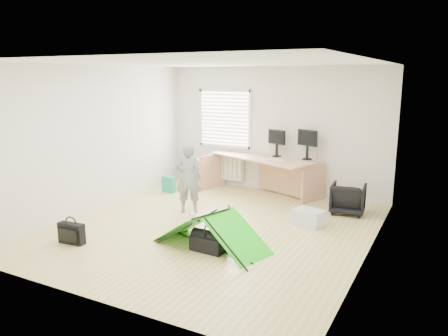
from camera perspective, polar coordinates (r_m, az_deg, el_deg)
The scene contains 18 objects.
ground at distance 7.41m, azimuth -1.46°, elevation -7.78°, with size 5.50×5.50×0.00m, color #CFBB6E.
back_wall at distance 9.54m, azimuth 6.62°, elevation 4.94°, with size 5.00×0.02×2.70m, color silver.
window at distance 9.97m, azimuth 0.09°, elevation 6.48°, with size 1.20×0.06×1.20m, color silver.
radiator at distance 10.10m, azimuth -0.02°, elevation 0.24°, with size 1.00×0.12×0.60m, color silver.
desk at distance 9.36m, azimuth 4.74°, elevation -1.03°, with size 2.38×0.76×0.81m, color tan.
filing_cabinet at distance 10.16m, azimuth -3.18°, elevation -0.44°, with size 0.42×0.55×0.65m, color gray.
monitor_left at distance 9.36m, azimuth 6.92°, elevation 2.77°, with size 0.44×0.10×0.42m, color black.
monitor_right at distance 9.11m, azimuth 10.83°, elevation 2.49°, with size 0.47×0.10×0.45m, color black.
keyboard at distance 8.98m, azimuth 6.71°, elevation 1.08°, with size 0.41×0.14×0.02m, color beige.
thermos at distance 9.00m, azimuth 11.92°, elevation 1.61°, with size 0.06×0.06×0.23m, color #C26D7C.
office_chair at distance 8.39m, azimuth 15.89°, elevation -3.86°, with size 0.60×0.61×0.56m, color black.
person at distance 8.06m, azimuth -4.69°, elevation -1.34°, with size 0.48×0.31×1.31m, color gray.
kite at distance 6.50m, azimuth -1.68°, elevation -8.19°, with size 1.69×0.75×0.52m, color #1FE015, non-canonical shape.
storage_crate at distance 7.61m, azimuth 10.99°, elevation -6.37°, with size 0.49×0.34×0.27m, color silver.
tote_bag at distance 9.64m, azimuth -7.25°, elevation -2.11°, with size 0.30×0.13×0.35m, color #1E8F70.
laptop_bag at distance 7.07m, azimuth -19.29°, elevation -8.06°, with size 0.43×0.13×0.32m, color black.
white_box at distance 7.85m, azimuth -4.12°, elevation -6.27°, with size 0.10×0.10×0.10m, color silver.
duffel_bag at distance 6.44m, azimuth -2.07°, elevation -9.85°, with size 0.51×0.26×0.22m, color black.
Camera 1 is at (3.42, -6.08, 2.50)m, focal length 35.00 mm.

